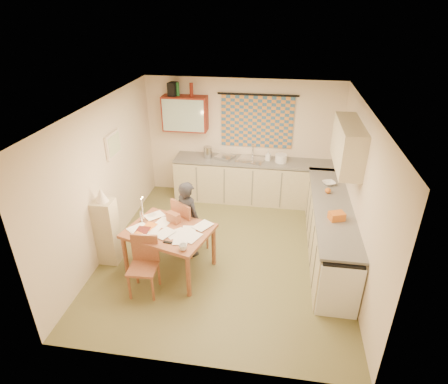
% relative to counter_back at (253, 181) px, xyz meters
% --- Properties ---
extents(floor, '(4.00, 4.50, 0.02)m').
position_rel_counter_back_xyz_m(floor, '(-0.30, -1.95, -0.46)').
color(floor, brown).
rests_on(floor, ground).
extents(ceiling, '(4.00, 4.50, 0.02)m').
position_rel_counter_back_xyz_m(ceiling, '(-0.30, -1.95, 2.06)').
color(ceiling, white).
rests_on(ceiling, floor).
extents(wall_back, '(4.00, 0.02, 2.50)m').
position_rel_counter_back_xyz_m(wall_back, '(-0.30, 0.31, 0.80)').
color(wall_back, beige).
rests_on(wall_back, floor).
extents(wall_front, '(4.00, 0.02, 2.50)m').
position_rel_counter_back_xyz_m(wall_front, '(-0.30, -4.21, 0.80)').
color(wall_front, beige).
rests_on(wall_front, floor).
extents(wall_left, '(0.02, 4.50, 2.50)m').
position_rel_counter_back_xyz_m(wall_left, '(-2.31, -1.95, 0.80)').
color(wall_left, beige).
rests_on(wall_left, floor).
extents(wall_right, '(0.02, 4.50, 2.50)m').
position_rel_counter_back_xyz_m(wall_right, '(1.71, -1.95, 0.80)').
color(wall_right, beige).
rests_on(wall_right, floor).
extents(window_blind, '(1.45, 0.03, 1.05)m').
position_rel_counter_back_xyz_m(window_blind, '(0.00, 0.27, 1.20)').
color(window_blind, '#2F597F').
rests_on(window_blind, wall_back).
extents(curtain_rod, '(1.60, 0.04, 0.04)m').
position_rel_counter_back_xyz_m(curtain_rod, '(0.00, 0.25, 1.75)').
color(curtain_rod, black).
rests_on(curtain_rod, wall_back).
extents(wall_cabinet, '(0.90, 0.34, 0.70)m').
position_rel_counter_back_xyz_m(wall_cabinet, '(-1.45, 0.13, 1.35)').
color(wall_cabinet, '#62180E').
rests_on(wall_cabinet, wall_back).
extents(wall_cabinet_glass, '(0.84, 0.02, 0.64)m').
position_rel_counter_back_xyz_m(wall_cabinet_glass, '(-1.45, -0.04, 1.35)').
color(wall_cabinet_glass, '#99B2A5').
rests_on(wall_cabinet_glass, wall_back).
extents(upper_cabinet_right, '(0.34, 1.30, 0.70)m').
position_rel_counter_back_xyz_m(upper_cabinet_right, '(1.53, -1.40, 1.40)').
color(upper_cabinet_right, tan).
rests_on(upper_cabinet_right, wall_right).
extents(framed_print, '(0.04, 0.50, 0.40)m').
position_rel_counter_back_xyz_m(framed_print, '(-2.27, -1.55, 1.25)').
color(framed_print, beige).
rests_on(framed_print, wall_left).
extents(print_canvas, '(0.01, 0.42, 0.32)m').
position_rel_counter_back_xyz_m(print_canvas, '(-2.24, -1.55, 1.25)').
color(print_canvas, white).
rests_on(print_canvas, wall_left).
extents(counter_back, '(3.30, 0.62, 0.92)m').
position_rel_counter_back_xyz_m(counter_back, '(0.00, 0.00, 0.00)').
color(counter_back, tan).
rests_on(counter_back, floor).
extents(counter_right, '(0.62, 2.95, 0.92)m').
position_rel_counter_back_xyz_m(counter_right, '(1.40, -1.65, -0.00)').
color(counter_right, tan).
rests_on(counter_right, floor).
extents(stove, '(0.56, 0.56, 0.87)m').
position_rel_counter_back_xyz_m(stove, '(1.40, -2.90, -0.02)').
color(stove, white).
rests_on(stove, floor).
extents(sink, '(0.64, 0.57, 0.10)m').
position_rel_counter_back_xyz_m(sink, '(-0.08, -0.00, 0.43)').
color(sink, silver).
rests_on(sink, counter_back).
extents(tap, '(0.04, 0.04, 0.28)m').
position_rel_counter_back_xyz_m(tap, '(-0.05, 0.18, 0.61)').
color(tap, silver).
rests_on(tap, counter_back).
extents(dish_rack, '(0.44, 0.41, 0.06)m').
position_rel_counter_back_xyz_m(dish_rack, '(-0.61, 0.00, 0.50)').
color(dish_rack, silver).
rests_on(dish_rack, counter_back).
extents(kettle, '(0.21, 0.21, 0.24)m').
position_rel_counter_back_xyz_m(kettle, '(-0.97, 0.00, 0.59)').
color(kettle, silver).
rests_on(kettle, counter_back).
extents(mixing_bowl, '(0.31, 0.31, 0.16)m').
position_rel_counter_back_xyz_m(mixing_bowl, '(0.54, 0.00, 0.55)').
color(mixing_bowl, white).
rests_on(mixing_bowl, counter_back).
extents(soap_bottle, '(0.14, 0.14, 0.20)m').
position_rel_counter_back_xyz_m(soap_bottle, '(0.28, 0.05, 0.57)').
color(soap_bottle, white).
rests_on(soap_bottle, counter_back).
extents(bowl, '(0.36, 0.36, 0.05)m').
position_rel_counter_back_xyz_m(bowl, '(1.40, -0.91, 0.50)').
color(bowl, white).
rests_on(bowl, counter_right).
extents(orange_bag, '(0.26, 0.23, 0.12)m').
position_rel_counter_back_xyz_m(orange_bag, '(1.40, -2.11, 0.53)').
color(orange_bag, orange).
rests_on(orange_bag, counter_right).
extents(fruit_orange, '(0.10, 0.10, 0.10)m').
position_rel_counter_back_xyz_m(fruit_orange, '(1.35, -1.26, 0.52)').
color(fruit_orange, orange).
rests_on(fruit_orange, counter_right).
extents(speaker, '(0.20, 0.23, 0.26)m').
position_rel_counter_back_xyz_m(speaker, '(-1.67, 0.13, 1.83)').
color(speaker, black).
rests_on(speaker, wall_cabinet).
extents(bottle_green, '(0.08, 0.08, 0.26)m').
position_rel_counter_back_xyz_m(bottle_green, '(-1.57, 0.13, 1.83)').
color(bottle_green, '#195926').
rests_on(bottle_green, wall_cabinet).
extents(bottle_brown, '(0.08, 0.08, 0.26)m').
position_rel_counter_back_xyz_m(bottle_brown, '(-1.30, 0.13, 1.83)').
color(bottle_brown, '#62180E').
rests_on(bottle_brown, wall_cabinet).
extents(dining_table, '(1.44, 1.24, 0.75)m').
position_rel_counter_back_xyz_m(dining_table, '(-1.09, -2.52, -0.07)').
color(dining_table, brown).
rests_on(dining_table, floor).
extents(chair_far, '(0.62, 0.62, 0.99)m').
position_rel_counter_back_xyz_m(chair_far, '(-0.90, -1.95, -0.15)').
color(chair_far, brown).
rests_on(chair_far, floor).
extents(chair_near, '(0.42, 0.42, 0.88)m').
position_rel_counter_back_xyz_m(chair_near, '(-1.33, -3.06, -0.18)').
color(chair_near, brown).
rests_on(chair_near, floor).
extents(person, '(0.78, 0.77, 1.33)m').
position_rel_counter_back_xyz_m(person, '(-0.90, -2.03, 0.21)').
color(person, black).
rests_on(person, floor).
extents(shelf_stand, '(0.32, 0.30, 1.11)m').
position_rel_counter_back_xyz_m(shelf_stand, '(-2.14, -2.44, 0.10)').
color(shelf_stand, tan).
rests_on(shelf_stand, floor).
extents(lampshade, '(0.20, 0.20, 0.22)m').
position_rel_counter_back_xyz_m(lampshade, '(-2.14, -2.44, 0.77)').
color(lampshade, beige).
rests_on(lampshade, shelf_stand).
extents(letter_rack, '(0.24, 0.19, 0.16)m').
position_rel_counter_back_xyz_m(letter_rack, '(-1.07, -2.29, 0.38)').
color(letter_rack, brown).
rests_on(letter_rack, dining_table).
extents(mug, '(0.20, 0.20, 0.09)m').
position_rel_counter_back_xyz_m(mug, '(-0.74, -2.98, 0.34)').
color(mug, white).
rests_on(mug, dining_table).
extents(magazine, '(0.21, 0.28, 0.03)m').
position_rel_counter_back_xyz_m(magazine, '(-1.56, -2.65, 0.31)').
color(magazine, maroon).
rests_on(magazine, dining_table).
extents(book, '(0.29, 0.32, 0.02)m').
position_rel_counter_back_xyz_m(book, '(-1.49, -2.48, 0.31)').
color(book, orange).
rests_on(book, dining_table).
extents(orange_box, '(0.14, 0.12, 0.04)m').
position_rel_counter_back_xyz_m(orange_box, '(-1.48, -2.75, 0.32)').
color(orange_box, orange).
rests_on(orange_box, dining_table).
extents(eyeglasses, '(0.13, 0.06, 0.02)m').
position_rel_counter_back_xyz_m(eyeglasses, '(-1.00, -2.85, 0.31)').
color(eyeglasses, black).
rests_on(eyeglasses, dining_table).
extents(candle_holder, '(0.07, 0.07, 0.18)m').
position_rel_counter_back_xyz_m(candle_holder, '(-1.56, -2.36, 0.39)').
color(candle_holder, silver).
rests_on(candle_holder, dining_table).
extents(candle, '(0.03, 0.03, 0.22)m').
position_rel_counter_back_xyz_m(candle, '(-1.54, -2.34, 0.59)').
color(candle, white).
rests_on(candle, dining_table).
extents(candle_flame, '(0.02, 0.02, 0.02)m').
position_rel_counter_back_xyz_m(candle_flame, '(-1.53, -2.32, 0.71)').
color(candle_flame, '#FFCC66').
rests_on(candle_flame, dining_table).
extents(papers, '(1.31, 0.91, 0.02)m').
position_rel_counter_back_xyz_m(papers, '(-1.06, -2.54, 0.31)').
color(papers, white).
rests_on(papers, dining_table).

